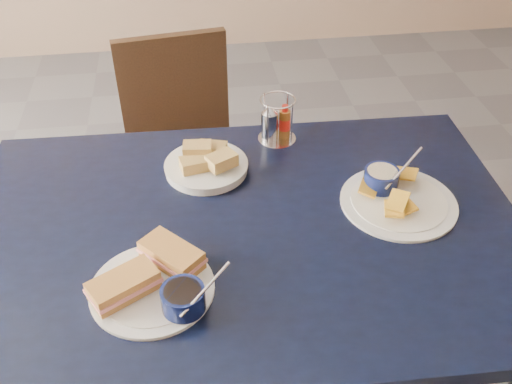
{
  "coord_description": "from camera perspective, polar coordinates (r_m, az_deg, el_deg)",
  "views": [
    {
      "loc": [
        -0.21,
        -1.21,
        1.67
      ],
      "look_at": [
        -0.06,
        -0.16,
        0.82
      ],
      "focal_mm": 40.0,
      "sensor_mm": 36.0,
      "label": 1
    }
  ],
  "objects": [
    {
      "name": "ground",
      "position": [
        2.07,
        1.06,
        -14.94
      ],
      "size": [
        6.0,
        6.0,
        0.0
      ],
      "primitive_type": "plane",
      "color": "#525157",
      "rests_on": "ground"
    },
    {
      "name": "dining_table",
      "position": [
        1.41,
        -0.99,
        -5.21
      ],
      "size": [
        1.37,
        0.94,
        0.75
      ],
      "color": "black",
      "rests_on": "ground"
    },
    {
      "name": "chair_far",
      "position": [
        2.17,
        -7.12,
        5.48
      ],
      "size": [
        0.45,
        0.44,
        0.85
      ],
      "color": "black",
      "rests_on": "ground"
    },
    {
      "name": "sandwich_plate",
      "position": [
        1.22,
        -9.94,
        -8.77
      ],
      "size": [
        0.3,
        0.28,
        0.12
      ],
      "color": "white",
      "rests_on": "dining_table"
    },
    {
      "name": "plantain_plate",
      "position": [
        1.47,
        13.5,
        -0.17
      ],
      "size": [
        0.29,
        0.29,
        0.12
      ],
      "color": "white",
      "rests_on": "dining_table"
    },
    {
      "name": "bread_basket",
      "position": [
        1.53,
        -4.98,
        2.85
      ],
      "size": [
        0.22,
        0.22,
        0.07
      ],
      "color": "white",
      "rests_on": "dining_table"
    },
    {
      "name": "condiment_caddy",
      "position": [
        1.63,
        1.97,
        6.92
      ],
      "size": [
        0.11,
        0.11,
        0.14
      ],
      "color": "silver",
      "rests_on": "dining_table"
    }
  ]
}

